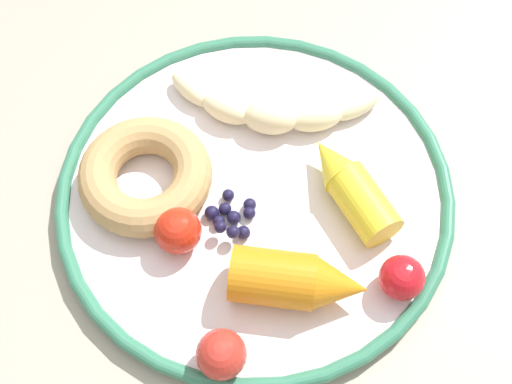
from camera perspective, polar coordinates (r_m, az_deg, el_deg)
dining_table at (r=0.66m, az=1.56°, el=-4.86°), size 1.11×0.96×0.71m
plate at (r=0.59m, az=0.00°, el=-0.13°), size 0.33×0.33×0.02m
banana at (r=0.62m, az=1.36°, el=6.64°), size 0.07×0.20×0.03m
carrot_orange at (r=0.53m, az=3.47°, el=-7.22°), size 0.05×0.11×0.04m
carrot_yellow at (r=0.58m, az=7.74°, el=0.28°), size 0.10×0.08×0.04m
donut at (r=0.59m, az=-8.88°, el=1.32°), size 0.16×0.16×0.03m
blueberry_pile at (r=0.57m, az=-1.93°, el=-1.95°), size 0.05×0.04×0.02m
tomato_near at (r=0.55m, az=11.82°, el=-6.81°), size 0.04×0.04×0.04m
tomato_mid at (r=0.52m, az=-2.73°, el=-13.01°), size 0.04×0.04×0.04m
tomato_far at (r=0.56m, az=-6.26°, el=-3.14°), size 0.04×0.04×0.04m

